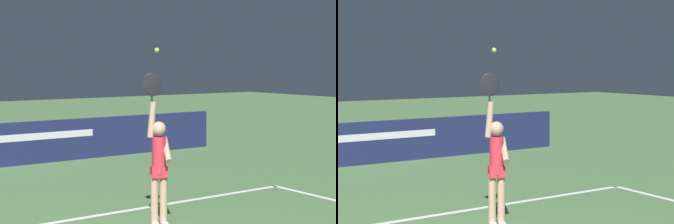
# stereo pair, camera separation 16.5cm
# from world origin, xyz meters

# --- Properties ---
(tennis_player) EXTENTS (0.45, 0.45, 2.30)m
(tennis_player) POSITION_xyz_m (2.11, 1.47, 0.94)
(tennis_player) COLOR tan
(tennis_player) RESTS_ON ground
(tennis_ball) EXTENTS (0.07, 0.07, 0.07)m
(tennis_ball) POSITION_xyz_m (1.94, 1.25, 2.60)
(tennis_ball) COLOR #CAE033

